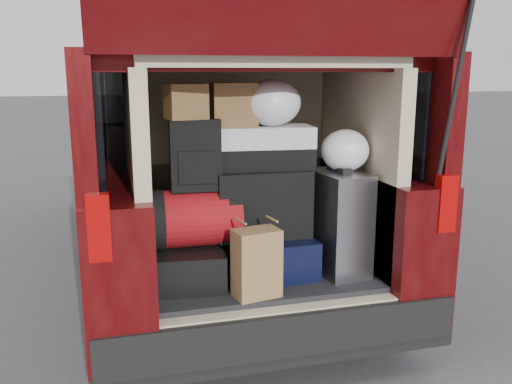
# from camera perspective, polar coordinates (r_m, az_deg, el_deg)

# --- Properties ---
(ground) EXTENTS (80.00, 80.00, 0.00)m
(ground) POSITION_cam_1_polar(r_m,az_deg,el_deg) (3.27, 1.13, -18.44)
(ground) COLOR #3E3E41
(ground) RESTS_ON ground
(minivan) EXTENTS (1.90, 5.35, 2.77)m
(minivan) POSITION_cam_1_polar(r_m,az_deg,el_deg) (4.68, -5.18, 2.97)
(minivan) COLOR black
(minivan) RESTS_ON ground
(load_floor) EXTENTS (1.24, 1.05, 0.55)m
(load_floor) POSITION_cam_1_polar(r_m,az_deg,el_deg) (3.37, -0.18, -12.10)
(load_floor) COLOR black
(load_floor) RESTS_ON ground
(black_hardshell) EXTENTS (0.42, 0.54, 0.20)m
(black_hardshell) POSITION_cam_1_polar(r_m,az_deg,el_deg) (3.03, -7.05, -7.41)
(black_hardshell) COLOR black
(black_hardshell) RESTS_ON load_floor
(navy_hardshell) EXTENTS (0.43, 0.52, 0.22)m
(navy_hardshell) POSITION_cam_1_polar(r_m,az_deg,el_deg) (3.15, 1.61, -6.40)
(navy_hardshell) COLOR black
(navy_hardshell) RESTS_ON load_floor
(silver_roller) EXTENTS (0.29, 0.42, 0.58)m
(silver_roller) POSITION_cam_1_polar(r_m,az_deg,el_deg) (3.13, 8.58, -3.19)
(silver_roller) COLOR silver
(silver_roller) RESTS_ON load_floor
(kraft_bag) EXTENTS (0.25, 0.19, 0.36)m
(kraft_bag) POSITION_cam_1_polar(r_m,az_deg,el_deg) (2.78, 0.06, -7.51)
(kraft_bag) COLOR #976B44
(kraft_bag) RESTS_ON load_floor
(red_duffel) EXTENTS (0.49, 0.33, 0.31)m
(red_duffel) POSITION_cam_1_polar(r_m,az_deg,el_deg) (2.96, -6.41, -2.70)
(red_duffel) COLOR #9D100E
(red_duffel) RESTS_ON black_hardshell
(black_soft_case) EXTENTS (0.53, 0.33, 0.38)m
(black_soft_case) POSITION_cam_1_polar(r_m,az_deg,el_deg) (3.07, 0.49, -1.05)
(black_soft_case) COLOR black
(black_soft_case) RESTS_ON navy_hardshell
(backpack) EXTENTS (0.27, 0.18, 0.38)m
(backpack) POSITION_cam_1_polar(r_m,az_deg,el_deg) (2.90, -6.43, 3.93)
(backpack) COLOR black
(backpack) RESTS_ON red_duffel
(twotone_duffel) EXTENTS (0.55, 0.32, 0.24)m
(twotone_duffel) POSITION_cam_1_polar(r_m,az_deg,el_deg) (3.06, 0.95, 4.76)
(twotone_duffel) COLOR silver
(twotone_duffel) RESTS_ON black_soft_case
(grocery_sack_lower) EXTENTS (0.23, 0.20, 0.18)m
(grocery_sack_lower) POSITION_cam_1_polar(r_m,az_deg,el_deg) (2.87, -7.41, 9.42)
(grocery_sack_lower) COLOR brown
(grocery_sack_lower) RESTS_ON backpack
(grocery_sack_upper) EXTENTS (0.25, 0.20, 0.24)m
(grocery_sack_upper) POSITION_cam_1_polar(r_m,az_deg,el_deg) (2.99, -2.40, 9.16)
(grocery_sack_upper) COLOR brown
(grocery_sack_upper) RESTS_ON twotone_duffel
(plastic_bag_center) EXTENTS (0.37, 0.35, 0.26)m
(plastic_bag_center) POSITION_cam_1_polar(r_m,az_deg,el_deg) (3.02, 1.68, 9.38)
(plastic_bag_center) COLOR white
(plastic_bag_center) RESTS_ON twotone_duffel
(plastic_bag_right) EXTENTS (0.29, 0.27, 0.24)m
(plastic_bag_right) POSITION_cam_1_polar(r_m,az_deg,el_deg) (3.07, 9.35, 4.35)
(plastic_bag_right) COLOR white
(plastic_bag_right) RESTS_ON silver_roller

